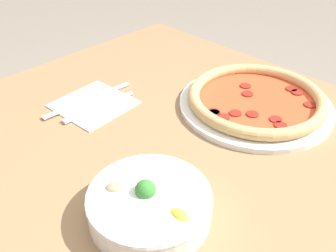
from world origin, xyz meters
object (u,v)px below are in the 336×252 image
(bowl, at_px, (150,203))
(fork, at_px, (100,106))
(knife, at_px, (92,98))
(pizza, at_px, (257,101))

(bowl, height_order, fork, bowl)
(fork, xyz_separation_m, knife, (0.04, -0.01, -0.00))
(bowl, relative_size, fork, 1.05)
(pizza, xyz_separation_m, fork, (0.25, 0.25, -0.01))
(pizza, relative_size, bowl, 1.77)
(pizza, distance_m, bowl, 0.39)
(pizza, distance_m, fork, 0.35)
(bowl, bearing_deg, knife, -22.51)
(fork, bearing_deg, bowl, 69.60)
(knife, bearing_deg, fork, 82.82)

